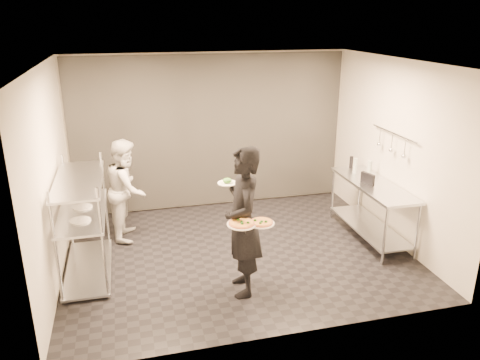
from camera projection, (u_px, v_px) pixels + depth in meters
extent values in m
cube|color=black|center=(238.00, 252.00, 7.06)|extent=(5.00, 4.00, 0.00)
cube|color=silver|center=(237.00, 63.00, 6.13)|extent=(5.00, 4.00, 0.00)
cube|color=beige|center=(211.00, 132.00, 8.42)|extent=(5.00, 0.00, 2.80)
cube|color=beige|center=(285.00, 222.00, 4.77)|extent=(5.00, 0.00, 2.80)
cube|color=beige|center=(49.00, 179.00, 6.02)|extent=(0.00, 4.00, 2.80)
cube|color=beige|center=(395.00, 152.00, 7.18)|extent=(0.00, 4.00, 2.80)
cube|color=white|center=(211.00, 132.00, 8.40)|extent=(4.90, 0.04, 2.74)
cylinder|color=#B4B7BC|center=(56.00, 250.00, 5.55)|extent=(0.04, 0.04, 1.50)
cylinder|color=#B4B7BC|center=(68.00, 203.00, 6.96)|extent=(0.04, 0.04, 1.50)
cylinder|color=#B4B7BC|center=(103.00, 245.00, 5.67)|extent=(0.04, 0.04, 1.50)
cylinder|color=#B4B7BC|center=(105.00, 199.00, 7.08)|extent=(0.04, 0.04, 1.50)
cube|color=#B6BAC1|center=(89.00, 267.00, 6.55)|extent=(0.60, 1.60, 0.03)
cube|color=#B6BAC1|center=(82.00, 212.00, 6.27)|extent=(0.60, 1.60, 0.03)
cube|color=#B6BAC1|center=(78.00, 180.00, 6.12)|extent=(0.60, 1.60, 0.03)
cylinder|color=white|center=(80.00, 220.00, 5.94)|extent=(0.26, 0.26, 0.01)
cylinder|color=white|center=(83.00, 207.00, 6.35)|extent=(0.26, 0.26, 0.01)
cylinder|color=#B4B7BC|center=(385.00, 236.00, 6.57)|extent=(0.04, 0.04, 0.90)
cylinder|color=#B4B7BC|center=(333.00, 194.00, 8.14)|extent=(0.04, 0.04, 0.90)
cylinder|color=#B4B7BC|center=(417.00, 232.00, 6.69)|extent=(0.04, 0.04, 0.90)
cylinder|color=#B4B7BC|center=(360.00, 191.00, 8.26)|extent=(0.04, 0.04, 0.90)
cube|color=#B6BAC1|center=(369.00, 227.00, 7.51)|extent=(0.57, 1.71, 0.03)
cube|color=#B6BAC1|center=(374.00, 185.00, 7.27)|extent=(0.60, 1.80, 0.04)
cylinder|color=#B4B7BC|center=(394.00, 133.00, 7.06)|extent=(0.02, 1.20, 0.02)
cylinder|color=#B4B7BC|center=(405.00, 148.00, 6.78)|extent=(0.01, 0.01, 0.22)
sphere|color=#B4B7BC|center=(404.00, 156.00, 6.82)|extent=(0.07, 0.07, 0.07)
cylinder|color=#B4B7BC|center=(392.00, 142.00, 7.10)|extent=(0.01, 0.01, 0.22)
sphere|color=#B4B7BC|center=(391.00, 150.00, 7.14)|extent=(0.07, 0.07, 0.07)
cylinder|color=#B4B7BC|center=(380.00, 136.00, 7.42)|extent=(0.01, 0.01, 0.22)
sphere|color=#B4B7BC|center=(379.00, 144.00, 7.46)|extent=(0.07, 0.07, 0.07)
imported|color=black|center=(243.00, 222.00, 5.79)|extent=(0.51, 0.73, 1.93)
imported|color=beige|center=(127.00, 189.00, 7.35)|extent=(0.72, 0.87, 1.61)
cylinder|color=white|center=(242.00, 224.00, 5.52)|extent=(0.35, 0.35, 0.01)
cylinder|color=#BA6D43|center=(242.00, 223.00, 5.52)|extent=(0.31, 0.31, 0.02)
cylinder|color=#C75F1A|center=(242.00, 222.00, 5.52)|extent=(0.27, 0.27, 0.01)
sphere|color=#1F5613|center=(242.00, 222.00, 5.51)|extent=(0.04, 0.04, 0.04)
cylinder|color=white|center=(261.00, 223.00, 5.58)|extent=(0.31, 0.31, 0.01)
cylinder|color=#BA6D43|center=(261.00, 222.00, 5.58)|extent=(0.28, 0.28, 0.02)
cylinder|color=#C75F1A|center=(262.00, 221.00, 5.57)|extent=(0.24, 0.24, 0.01)
sphere|color=#1F5613|center=(262.00, 221.00, 5.57)|extent=(0.04, 0.04, 0.04)
cylinder|color=white|center=(227.00, 183.00, 5.94)|extent=(0.25, 0.25, 0.01)
ellipsoid|color=#286A1A|center=(227.00, 180.00, 5.92)|extent=(0.13, 0.13, 0.07)
cube|color=black|center=(368.00, 179.00, 7.19)|extent=(0.12, 0.25, 0.18)
cylinder|color=#919E90|center=(355.00, 165.00, 7.73)|extent=(0.07, 0.07, 0.24)
cylinder|color=#919E90|center=(370.00, 168.00, 7.63)|extent=(0.07, 0.07, 0.23)
cylinder|color=black|center=(351.00, 162.00, 7.96)|extent=(0.06, 0.06, 0.20)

